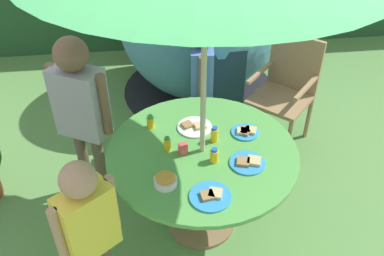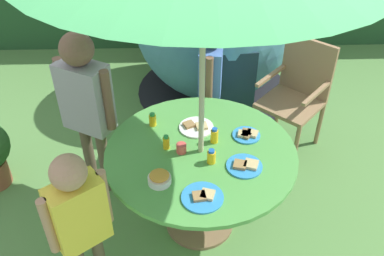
# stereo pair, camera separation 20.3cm
# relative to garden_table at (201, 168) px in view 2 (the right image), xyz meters

# --- Properties ---
(ground_plane) EXTENTS (10.00, 10.00, 0.02)m
(ground_plane) POSITION_rel_garden_table_xyz_m (0.00, 0.00, -0.61)
(ground_plane) COLOR #548442
(garden_table) EXTENTS (1.32, 1.32, 0.76)m
(garden_table) POSITION_rel_garden_table_xyz_m (0.00, 0.00, 0.00)
(garden_table) COLOR brown
(garden_table) RESTS_ON ground_plane
(wooden_chair) EXTENTS (0.69, 0.69, 1.03)m
(wooden_chair) POSITION_rel_garden_table_xyz_m (0.93, 1.02, -0.02)
(wooden_chair) COLOR #93704C
(wooden_chair) RESTS_ON ground_plane
(dome_tent) EXTENTS (1.91, 1.91, 1.77)m
(dome_tent) POSITION_rel_garden_table_xyz_m (0.26, 1.95, 0.28)
(dome_tent) COLOR teal
(dome_tent) RESTS_ON ground_plane
(child_in_blue_shirt) EXTENTS (0.23, 0.44, 1.29)m
(child_in_blue_shirt) POSITION_rel_garden_table_xyz_m (0.13, 0.92, 0.23)
(child_in_blue_shirt) COLOR navy
(child_in_blue_shirt) RESTS_ON ground_plane
(child_in_grey_shirt) EXTENTS (0.43, 0.36, 1.43)m
(child_in_grey_shirt) POSITION_rel_garden_table_xyz_m (-0.84, 0.45, 0.32)
(child_in_grey_shirt) COLOR brown
(child_in_grey_shirt) RESTS_ON ground_plane
(child_in_yellow_shirt) EXTENTS (0.35, 0.32, 1.20)m
(child_in_yellow_shirt) POSITION_rel_garden_table_xyz_m (-0.73, -0.55, 0.17)
(child_in_yellow_shirt) COLOR brown
(child_in_yellow_shirt) RESTS_ON ground_plane
(snack_bowl) EXTENTS (0.15, 0.15, 0.08)m
(snack_bowl) POSITION_rel_garden_table_xyz_m (-0.27, -0.29, 0.19)
(snack_bowl) COLOR white
(snack_bowl) RESTS_ON garden_table
(plate_near_right) EXTENTS (0.20, 0.20, 0.03)m
(plate_near_right) POSITION_rel_garden_table_xyz_m (0.34, 0.15, 0.17)
(plate_near_right) COLOR #338CD8
(plate_near_right) RESTS_ON garden_table
(plate_center_front) EXTENTS (0.24, 0.24, 0.03)m
(plate_center_front) POSITION_rel_garden_table_xyz_m (0.28, -0.17, 0.17)
(plate_center_front) COLOR #338CD8
(plate_center_front) RESTS_ON garden_table
(plate_far_right) EXTENTS (0.25, 0.25, 0.03)m
(plate_far_right) POSITION_rel_garden_table_xyz_m (-0.02, 0.26, 0.17)
(plate_far_right) COLOR white
(plate_far_right) RESTS_ON garden_table
(plate_mid_left) EXTENTS (0.26, 0.26, 0.03)m
(plate_mid_left) POSITION_rel_garden_table_xyz_m (-0.01, -0.43, 0.17)
(plate_mid_left) COLOR #338CD8
(plate_mid_left) RESTS_ON garden_table
(juice_bottle_near_left) EXTENTS (0.06, 0.06, 0.11)m
(juice_bottle_near_left) POSITION_rel_garden_table_xyz_m (0.06, -0.12, 0.21)
(juice_bottle_near_left) COLOR yellow
(juice_bottle_near_left) RESTS_ON garden_table
(juice_bottle_far_left) EXTENTS (0.05, 0.05, 0.10)m
(juice_bottle_far_left) POSITION_rel_garden_table_xyz_m (-0.34, 0.30, 0.21)
(juice_bottle_far_left) COLOR yellow
(juice_bottle_far_left) RESTS_ON garden_table
(juice_bottle_center_back) EXTENTS (0.05, 0.05, 0.11)m
(juice_bottle_center_back) POSITION_rel_garden_table_xyz_m (-0.24, 0.04, 0.21)
(juice_bottle_center_back) COLOR yellow
(juice_bottle_center_back) RESTS_ON garden_table
(juice_bottle_mid_right) EXTENTS (0.05, 0.05, 0.12)m
(juice_bottle_mid_right) POSITION_rel_garden_table_xyz_m (0.10, 0.09, 0.21)
(juice_bottle_mid_right) COLOR yellow
(juice_bottle_mid_right) RESTS_ON garden_table
(cup_near) EXTENTS (0.07, 0.07, 0.07)m
(cup_near) POSITION_rel_garden_table_xyz_m (-0.13, -0.01, 0.19)
(cup_near) COLOR #E04C47
(cup_near) RESTS_ON garden_table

